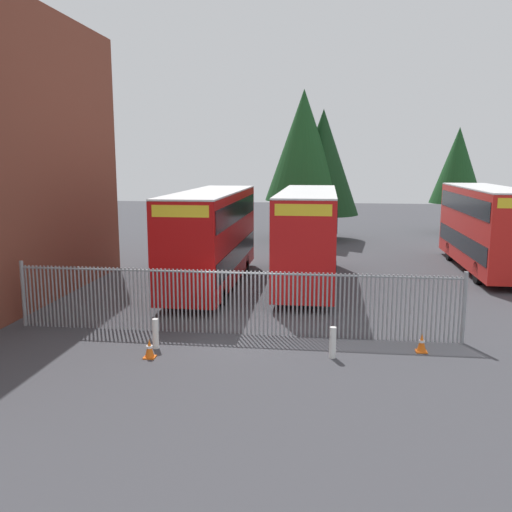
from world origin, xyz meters
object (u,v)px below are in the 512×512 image
(traffic_cone_by_gate, at_px, (149,348))
(double_decker_bus_behind_fence_right, at_px, (308,233))
(double_decker_bus_behind_fence_left, at_px, (486,225))
(bollard_near_left, at_px, (156,334))
(bollard_center_front, at_px, (333,343))
(double_decker_bus_near_gate, at_px, (211,235))
(traffic_cone_mid_forecourt, at_px, (422,343))

(traffic_cone_by_gate, bearing_deg, double_decker_bus_behind_fence_right, 68.04)
(double_decker_bus_behind_fence_left, relative_size, bollard_near_left, 11.38)
(double_decker_bus_behind_fence_right, relative_size, bollard_center_front, 11.38)
(bollard_near_left, relative_size, bollard_center_front, 1.00)
(double_decker_bus_near_gate, xyz_separation_m, traffic_cone_mid_forecourt, (8.24, -8.04, -2.13))
(bollard_near_left, xyz_separation_m, bollard_center_front, (5.50, -0.16, 0.00))
(double_decker_bus_near_gate, distance_m, double_decker_bus_behind_fence_left, 14.60)
(double_decker_bus_behind_fence_right, bearing_deg, bollard_near_left, -114.06)
(bollard_center_front, height_order, traffic_cone_by_gate, bollard_center_front)
(double_decker_bus_behind_fence_right, relative_size, bollard_near_left, 11.38)
(bollard_near_left, distance_m, bollard_center_front, 5.50)
(double_decker_bus_near_gate, height_order, traffic_cone_by_gate, double_decker_bus_near_gate)
(double_decker_bus_behind_fence_right, height_order, bollard_near_left, double_decker_bus_behind_fence_right)
(double_decker_bus_behind_fence_right, distance_m, traffic_cone_mid_forecourt, 10.09)
(double_decker_bus_behind_fence_right, height_order, traffic_cone_by_gate, double_decker_bus_behind_fence_right)
(double_decker_bus_near_gate, relative_size, traffic_cone_mid_forecourt, 18.32)
(bollard_near_left, bearing_deg, double_decker_bus_behind_fence_left, 46.25)
(double_decker_bus_behind_fence_left, xyz_separation_m, traffic_cone_by_gate, (-13.46, -15.00, -2.13))
(bollard_near_left, height_order, traffic_cone_by_gate, bollard_near_left)
(double_decker_bus_near_gate, bearing_deg, traffic_cone_mid_forecourt, -44.30)
(double_decker_bus_behind_fence_left, height_order, double_decker_bus_behind_fence_right, same)
(double_decker_bus_behind_fence_left, bearing_deg, traffic_cone_by_gate, -131.90)
(double_decker_bus_near_gate, xyz_separation_m, double_decker_bus_behind_fence_right, (4.39, 1.04, 0.00))
(bollard_center_front, bearing_deg, traffic_cone_by_gate, -172.65)
(double_decker_bus_near_gate, bearing_deg, bollard_near_left, -89.85)
(traffic_cone_mid_forecourt, bearing_deg, double_decker_bus_behind_fence_right, 112.96)
(double_decker_bus_behind_fence_right, distance_m, traffic_cone_by_gate, 11.67)
(double_decker_bus_behind_fence_left, relative_size, double_decker_bus_behind_fence_right, 1.00)
(double_decker_bus_behind_fence_left, distance_m, traffic_cone_mid_forecourt, 14.62)
(double_decker_bus_behind_fence_left, bearing_deg, double_decker_bus_behind_fence_right, -154.56)
(bollard_center_front, relative_size, traffic_cone_by_gate, 1.61)
(bollard_center_front, height_order, traffic_cone_mid_forecourt, bollard_center_front)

